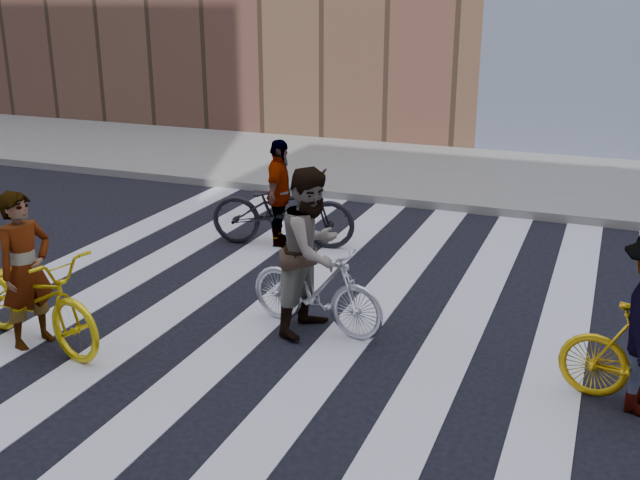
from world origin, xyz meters
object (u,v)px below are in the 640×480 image
Objects in this scene: bike_dark_rear at (283,209)px; rider_mid at (312,251)px; bike_yellow_left at (33,297)px; rider_rear at (279,193)px; bike_silver_mid at (316,288)px; rider_left at (26,270)px.

rider_mid reaches higher than bike_dark_rear.
bike_yellow_left is 1.29× the size of rider_rear.
bike_silver_mid is at bearing -79.90° from rider_mid.
bike_silver_mid is 3.00m from bike_dark_rear.
rider_mid is at bearing -47.96° from rider_left.
bike_silver_mid is at bearing -159.77° from bike_dark_rear.
bike_silver_mid is 1.05× the size of rider_rear.
bike_silver_mid is at bearing -47.96° from bike_yellow_left.
rider_mid reaches higher than rider_rear.
rider_left reaches higher than rider_rear.
bike_yellow_left is 0.31m from rider_left.
rider_left is at bearing 128.52° from bike_silver_mid.
rider_rear is (-1.62, 2.56, 0.30)m from bike_silver_mid.
rider_mid is (1.52, -2.56, 0.36)m from bike_dark_rear.
bike_dark_rear is 0.24m from rider_rear.
bike_silver_mid is 0.43m from rider_mid.
rider_rear is (-0.05, 0.00, 0.23)m from bike_dark_rear.
bike_dark_rear is (-1.57, 2.56, 0.06)m from bike_silver_mid.
rider_rear is at bearing 42.40° from bike_silver_mid.
bike_dark_rear is at bearing -2.44° from rider_left.
bike_silver_mid is 3.08m from rider_left.
rider_left reaches higher than bike_silver_mid.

